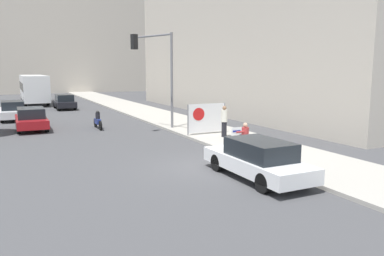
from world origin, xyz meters
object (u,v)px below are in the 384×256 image
at_px(jogger_on_sidewalk, 224,121).
at_px(car_on_road_distant, 64,102).
at_px(car_on_road_midblock, 13,110).
at_px(city_bus_on_road, 33,87).
at_px(motorcycle_on_road, 98,121).
at_px(protest_banner, 206,118).
at_px(parked_car_curbside, 258,159).
at_px(traffic_light_pole, 159,64).
at_px(seated_protester, 246,135).
at_px(car_on_road_nearest, 31,119).

distance_m(jogger_on_sidewalk, car_on_road_distant, 21.31).
xyz_separation_m(car_on_road_midblock, city_bus_on_road, (2.35, 14.64, 1.10)).
bearing_deg(motorcycle_on_road, city_bus_on_road, 96.51).
distance_m(protest_banner, parked_car_curbside, 8.60).
relative_size(parked_car_curbside, motorcycle_on_road, 2.19).
height_order(traffic_light_pole, car_on_road_distant, traffic_light_pole).
bearing_deg(car_on_road_midblock, traffic_light_pole, -51.21).
bearing_deg(parked_car_curbside, seated_protester, 61.18).
xyz_separation_m(car_on_road_nearest, car_on_road_midblock, (-0.96, 5.76, 0.02)).
distance_m(jogger_on_sidewalk, car_on_road_midblock, 17.41).
height_order(city_bus_on_road, motorcycle_on_road, city_bus_on_road).
height_order(jogger_on_sidewalk, car_on_road_distant, jogger_on_sidewalk).
height_order(protest_banner, car_on_road_midblock, protest_banner).
bearing_deg(protest_banner, traffic_light_pole, 122.98).
relative_size(seated_protester, motorcycle_on_road, 0.57).
distance_m(traffic_light_pole, motorcycle_on_road, 5.56).
relative_size(car_on_road_distant, motorcycle_on_road, 2.02).
height_order(seated_protester, parked_car_curbside, parked_car_curbside).
distance_m(protest_banner, city_bus_on_road, 28.45).
height_order(seated_protester, city_bus_on_road, city_bus_on_road).
xyz_separation_m(parked_car_curbside, car_on_road_nearest, (-6.49, 15.28, 0.01)).
bearing_deg(parked_car_curbside, jogger_on_sidewalk, 67.99).
relative_size(city_bus_on_road, motorcycle_on_road, 5.56).
height_order(car_on_road_midblock, car_on_road_distant, car_on_road_midblock).
relative_size(protest_banner, car_on_road_nearest, 0.53).
xyz_separation_m(parked_car_curbside, car_on_road_midblock, (-7.45, 21.03, 0.03)).
xyz_separation_m(parked_car_curbside, city_bus_on_road, (-5.10, 35.68, 1.12)).
bearing_deg(protest_banner, jogger_on_sidewalk, -71.68).
bearing_deg(car_on_road_midblock, jogger_on_sidewalk, -53.85).
bearing_deg(car_on_road_midblock, protest_banner, -52.39).
bearing_deg(car_on_road_distant, protest_banner, -74.73).
height_order(car_on_road_midblock, city_bus_on_road, city_bus_on_road).
xyz_separation_m(traffic_light_pole, car_on_road_nearest, (-7.09, 4.26, -3.42)).
bearing_deg(protest_banner, car_on_road_midblock, 127.61).
height_order(seated_protester, motorcycle_on_road, seated_protester).
relative_size(seated_protester, city_bus_on_road, 0.10).
xyz_separation_m(traffic_light_pole, car_on_road_distant, (-3.46, 16.50, -3.41)).
bearing_deg(car_on_road_nearest, city_bus_on_road, 86.10).
bearing_deg(seated_protester, parked_car_curbside, -103.77).
xyz_separation_m(seated_protester, traffic_light_pole, (-1.55, 7.11, 3.34)).
bearing_deg(car_on_road_nearest, protest_banner, -38.34).
relative_size(seated_protester, car_on_road_midblock, 0.26).
bearing_deg(seated_protester, jogger_on_sidewalk, 92.74).
bearing_deg(motorcycle_on_road, protest_banner, -47.94).
height_order(seated_protester, car_on_road_nearest, car_on_road_nearest).
height_order(car_on_road_midblock, motorcycle_on_road, car_on_road_midblock).
relative_size(parked_car_curbside, car_on_road_midblock, 1.00).
distance_m(seated_protester, protest_banner, 4.36).
bearing_deg(car_on_road_distant, parked_car_curbside, -84.06).
xyz_separation_m(seated_protester, protest_banner, (0.25, 4.34, 0.27)).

